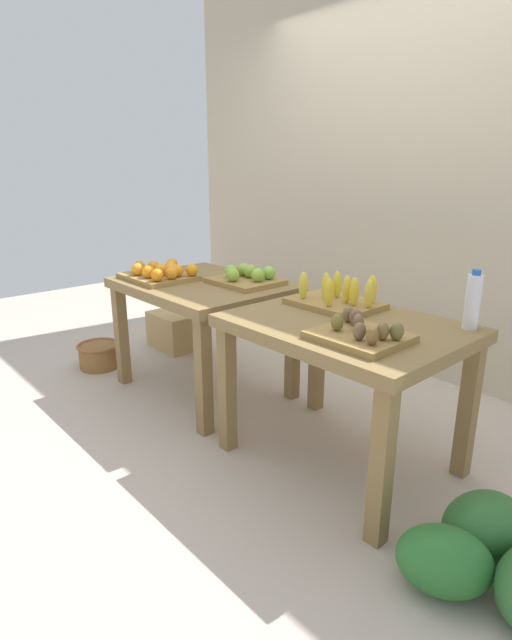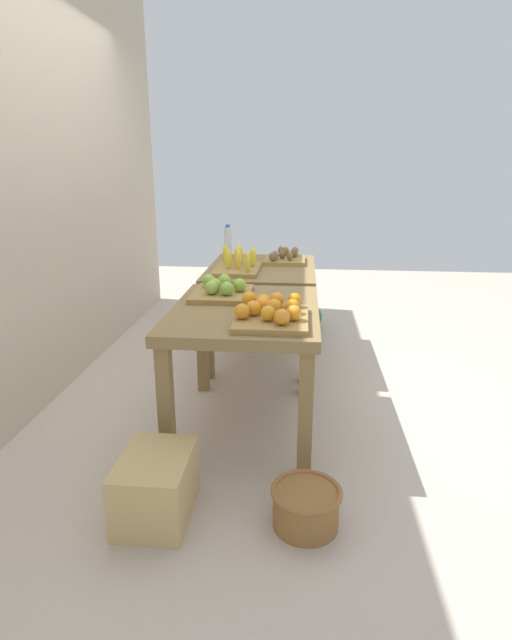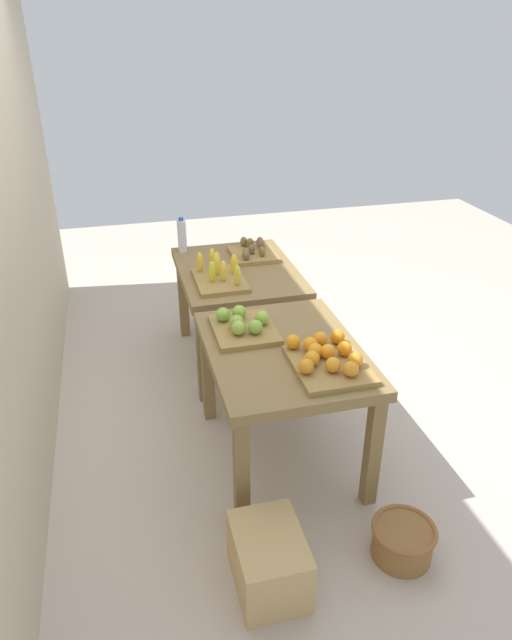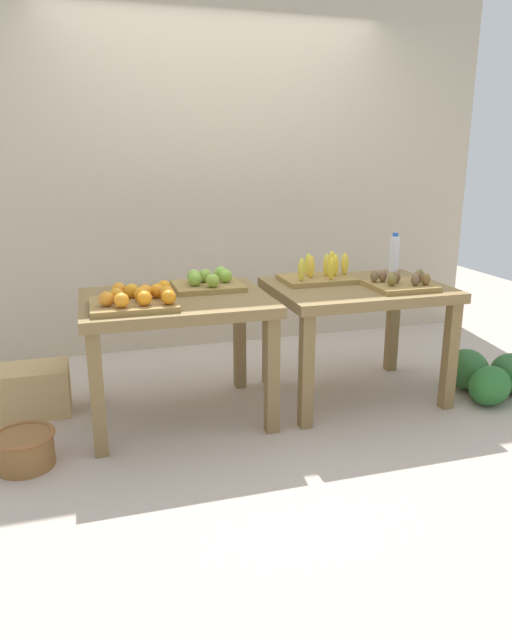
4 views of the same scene
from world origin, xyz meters
The scene contains 12 objects.
ground_plane centered at (0.00, 0.00, 0.00)m, with size 8.00×8.00×0.00m, color #C2B0A0.
back_wall centered at (0.00, 1.35, 1.50)m, with size 4.40×0.12×3.00m, color #C1B196.
display_table_left centered at (-0.56, 0.00, 0.62)m, with size 1.04×0.80×0.72m.
display_table_right centered at (0.56, 0.00, 0.62)m, with size 1.04×0.80×0.72m.
orange_bin centered at (-0.78, -0.16, 0.77)m, with size 0.45×0.37×0.11m.
apple_bin centered at (-0.34, 0.17, 0.76)m, with size 0.40×0.34×0.11m.
banana_crate centered at (0.37, 0.16, 0.77)m, with size 0.44×0.32×0.17m.
kiwi_bin centered at (0.76, -0.16, 0.76)m, with size 0.36×0.32×0.10m.
water_bottle centered at (0.98, 0.32, 0.85)m, with size 0.07×0.07×0.26m.
watermelon_pile centered at (1.41, -0.24, 0.13)m, with size 0.62×0.64×0.26m.
wicker_basket centered at (-1.38, -0.35, 0.10)m, with size 0.30×0.30×0.18m.
cardboard_produce_box centered at (-1.38, 0.30, 0.14)m, with size 0.40×0.30×0.29m, color tan.
Camera 1 is at (1.92, -1.77, 1.40)m, focal length 28.14 mm.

